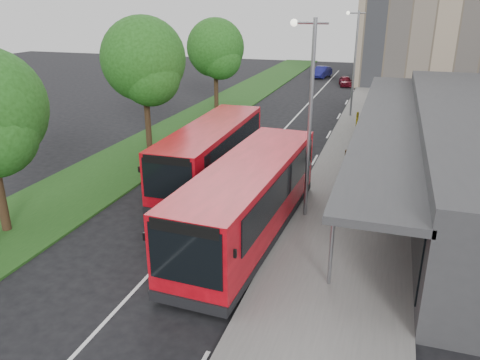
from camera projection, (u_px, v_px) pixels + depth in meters
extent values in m
plane|color=black|center=(197.00, 224.00, 19.55)|extent=(120.00, 120.00, 0.00)
cube|color=slate|center=(372.00, 123.00, 35.59)|extent=(5.00, 80.00, 0.15)
cube|color=#1A4014|center=(212.00, 112.00, 39.34)|extent=(5.00, 80.00, 0.10)
cube|color=silver|center=(280.00, 134.00, 32.89)|extent=(0.12, 70.00, 0.01)
cube|color=silver|center=(260.00, 259.00, 16.82)|extent=(0.12, 2.00, 0.01)
cube|color=silver|center=(294.00, 198.00, 22.16)|extent=(0.12, 2.00, 0.01)
cube|color=silver|center=(315.00, 160.00, 27.49)|extent=(0.12, 2.00, 0.01)
cube|color=silver|center=(329.00, 134.00, 32.83)|extent=(0.12, 2.00, 0.01)
cube|color=silver|center=(339.00, 116.00, 38.17)|extent=(0.12, 2.00, 0.01)
cube|color=silver|center=(347.00, 102.00, 43.51)|extent=(0.12, 2.00, 0.01)
cube|color=silver|center=(353.00, 91.00, 48.85)|extent=(0.12, 2.00, 0.01)
cube|color=silver|center=(357.00, 83.00, 54.19)|extent=(0.12, 2.00, 0.01)
cube|color=silver|center=(361.00, 76.00, 59.53)|extent=(0.12, 2.00, 0.01)
cube|color=tan|center=(469.00, 0.00, 49.71)|extent=(22.00, 12.00, 18.00)
cube|color=#303033|center=(467.00, 148.00, 22.79)|extent=(5.00, 26.00, 4.00)
cube|color=black|center=(412.00, 152.00, 23.66)|extent=(0.06, 24.00, 2.20)
cube|color=#303033|center=(389.00, 117.00, 23.43)|extent=(2.80, 26.00, 0.25)
cylinder|color=gray|center=(332.00, 242.00, 14.60)|extent=(0.12, 0.12, 3.30)
cylinder|color=gray|center=(372.00, 105.00, 34.17)|extent=(0.12, 0.12, 3.30)
cylinder|color=black|center=(0.00, 190.00, 18.26)|extent=(0.36, 0.36, 3.58)
cylinder|color=black|center=(148.00, 118.00, 28.87)|extent=(0.36, 0.36, 3.94)
sphere|color=#1C4612|center=(143.00, 59.00, 27.60)|extent=(5.02, 5.02, 5.02)
sphere|color=#1C4612|center=(150.00, 76.00, 27.39)|extent=(3.58, 3.58, 3.58)
sphere|color=#1C4612|center=(141.00, 68.00, 28.41)|extent=(3.94, 3.94, 3.94)
cylinder|color=black|center=(216.00, 89.00, 39.59)|extent=(0.36, 0.36, 3.72)
sphere|color=#1C4612|center=(215.00, 47.00, 38.39)|extent=(4.74, 4.74, 4.74)
sphere|color=#1C4612|center=(221.00, 59.00, 38.16)|extent=(3.38, 3.38, 3.38)
sphere|color=#1C4612|center=(212.00, 54.00, 39.19)|extent=(3.72, 3.72, 3.72)
cylinder|color=gray|center=(310.00, 123.00, 18.65)|extent=(0.16, 0.16, 8.00)
cylinder|color=gray|center=(310.00, 23.00, 17.36)|extent=(1.40, 0.10, 0.10)
sphere|color=silver|center=(294.00, 23.00, 17.53)|extent=(0.28, 0.28, 0.28)
cylinder|color=gray|center=(355.00, 65.00, 36.45)|extent=(0.16, 0.16, 8.00)
cylinder|color=gray|center=(356.00, 13.00, 35.16)|extent=(1.40, 0.10, 0.10)
sphere|color=silver|center=(348.00, 13.00, 35.33)|extent=(0.28, 0.28, 0.28)
cube|color=red|center=(249.00, 196.00, 17.90)|extent=(3.04, 10.79, 2.70)
cube|color=black|center=(249.00, 227.00, 18.37)|extent=(3.06, 10.81, 0.31)
cube|color=black|center=(185.00, 256.00, 13.11)|extent=(2.29, 0.16, 1.78)
cube|color=black|center=(286.00, 148.00, 22.44)|extent=(2.24, 0.16, 1.32)
cube|color=black|center=(221.00, 178.00, 18.42)|extent=(0.48, 9.15, 1.22)
cube|color=black|center=(284.00, 186.00, 17.57)|extent=(0.48, 9.15, 1.22)
cube|color=black|center=(187.00, 304.00, 13.66)|extent=(2.54, 0.20, 0.36)
cube|color=black|center=(183.00, 229.00, 12.80)|extent=(2.14, 0.14, 0.36)
cube|color=black|center=(145.00, 236.00, 13.69)|extent=(0.08, 0.08, 0.25)
cube|color=black|center=(235.00, 254.00, 12.75)|extent=(0.08, 0.08, 0.25)
cylinder|color=black|center=(184.00, 264.00, 15.67)|extent=(0.35, 0.93, 0.92)
cylinder|color=black|center=(244.00, 276.00, 14.97)|extent=(0.35, 0.93, 0.92)
cylinder|color=black|center=(252.00, 191.00, 21.72)|extent=(0.35, 0.93, 0.92)
cylinder|color=black|center=(297.00, 197.00, 21.02)|extent=(0.35, 0.93, 0.92)
cube|color=red|center=(211.00, 151.00, 23.71)|extent=(2.62, 10.31, 2.59)
cube|color=black|center=(212.00, 174.00, 24.15)|extent=(2.64, 10.33, 0.29)
cube|color=black|center=(167.00, 180.00, 19.00)|extent=(2.20, 0.09, 1.71)
cube|color=black|center=(241.00, 120.00, 28.17)|extent=(2.15, 0.09, 1.27)
cube|color=black|center=(190.00, 138.00, 24.14)|extent=(0.20, 8.80, 1.17)
cube|color=black|center=(236.00, 142.00, 23.47)|extent=(0.20, 8.80, 1.17)
cube|color=black|center=(169.00, 214.00, 19.53)|extent=(2.45, 0.12, 0.34)
cube|color=black|center=(166.00, 161.00, 18.70)|extent=(2.05, 0.08, 0.34)
cube|color=black|center=(139.00, 169.00, 19.48)|extent=(0.08, 0.08, 0.24)
cube|color=black|center=(200.00, 176.00, 18.73)|extent=(0.08, 0.08, 0.24)
cylinder|color=black|center=(166.00, 194.00, 21.43)|extent=(0.31, 0.88, 0.88)
cylinder|color=black|center=(208.00, 199.00, 20.88)|extent=(0.31, 0.88, 0.88)
cylinder|color=black|center=(215.00, 153.00, 27.38)|extent=(0.31, 0.88, 0.88)
cylinder|color=black|center=(248.00, 156.00, 26.82)|extent=(0.31, 0.88, 0.88)
cylinder|color=#3C2A18|center=(348.00, 157.00, 26.23)|extent=(0.55, 0.55, 0.79)
cylinder|color=yellow|center=(357.00, 119.00, 34.25)|extent=(0.20, 0.20, 1.06)
imported|color=#5A0C18|center=(345.00, 81.00, 51.92)|extent=(1.90, 3.40, 1.09)
imported|color=navy|center=(322.00, 72.00, 57.84)|extent=(2.17, 4.29, 1.35)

